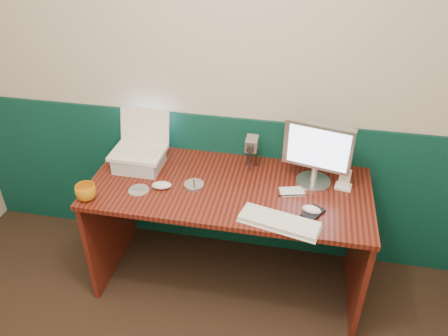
% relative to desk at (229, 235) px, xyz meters
% --- Properties ---
extents(back_wall, '(3.50, 0.04, 2.50)m').
position_rel_desk_xyz_m(back_wall, '(-0.12, 0.37, 0.88)').
color(back_wall, beige).
rests_on(back_wall, ground).
extents(wainscot, '(3.48, 0.02, 1.00)m').
position_rel_desk_xyz_m(wainscot, '(-0.12, 0.36, 0.12)').
color(wainscot, '#072F28').
rests_on(wainscot, ground).
extents(desk, '(1.60, 0.70, 0.75)m').
position_rel_desk_xyz_m(desk, '(0.00, 0.00, 0.00)').
color(desk, '#380F0A').
rests_on(desk, ground).
extents(laptop_riser, '(0.27, 0.23, 0.09)m').
position_rel_desk_xyz_m(laptop_riser, '(-0.57, 0.09, 0.42)').
color(laptop_riser, silver).
rests_on(laptop_riser, desk).
extents(laptop, '(0.31, 0.24, 0.26)m').
position_rel_desk_xyz_m(laptop, '(-0.57, 0.09, 0.60)').
color(laptop, white).
rests_on(laptop, laptop_riser).
extents(monitor, '(0.39, 0.19, 0.38)m').
position_rel_desk_xyz_m(monitor, '(0.47, 0.12, 0.56)').
color(monitor, '#B8B8BD').
rests_on(monitor, desk).
extents(keyboard, '(0.42, 0.22, 0.02)m').
position_rel_desk_xyz_m(keyboard, '(0.31, -0.28, 0.39)').
color(keyboard, white).
rests_on(keyboard, desk).
extents(mouse_right, '(0.11, 0.08, 0.03)m').
position_rel_desk_xyz_m(mouse_right, '(0.47, -0.15, 0.39)').
color(mouse_right, white).
rests_on(mouse_right, desk).
extents(mouse_left, '(0.12, 0.09, 0.04)m').
position_rel_desk_xyz_m(mouse_left, '(-0.37, -0.09, 0.39)').
color(mouse_left, white).
rests_on(mouse_left, desk).
extents(mug, '(0.12, 0.12, 0.09)m').
position_rel_desk_xyz_m(mug, '(-0.74, -0.27, 0.42)').
color(mug, orange).
rests_on(mug, desk).
extents(camcorder, '(0.10, 0.14, 0.22)m').
position_rel_desk_xyz_m(camcorder, '(0.09, 0.22, 0.48)').
color(camcorder, '#B3B3B8').
rests_on(camcorder, desk).
extents(cd_spindle, '(0.11, 0.11, 0.02)m').
position_rel_desk_xyz_m(cd_spindle, '(-0.19, -0.05, 0.39)').
color(cd_spindle, '#ACB3BC').
rests_on(cd_spindle, desk).
extents(cd_loose_a, '(0.12, 0.12, 0.00)m').
position_rel_desk_xyz_m(cd_loose_a, '(-0.49, -0.14, 0.38)').
color(cd_loose_a, silver).
rests_on(cd_loose_a, desk).
extents(pen, '(0.15, 0.05, 0.01)m').
position_rel_desk_xyz_m(pen, '(0.36, -0.03, 0.38)').
color(pen, black).
rests_on(pen, desk).
extents(papers, '(0.16, 0.12, 0.00)m').
position_rel_desk_xyz_m(papers, '(0.36, 0.01, 0.38)').
color(papers, white).
rests_on(papers, desk).
extents(dock, '(0.10, 0.08, 0.02)m').
position_rel_desk_xyz_m(dock, '(0.64, 0.11, 0.38)').
color(dock, white).
rests_on(dock, desk).
extents(music_player, '(0.07, 0.04, 0.11)m').
position_rel_desk_xyz_m(music_player, '(0.64, 0.11, 0.44)').
color(music_player, white).
rests_on(music_player, dock).
extents(pda, '(0.13, 0.15, 0.01)m').
position_rel_desk_xyz_m(pda, '(0.48, -0.16, 0.38)').
color(pda, black).
rests_on(pda, desk).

